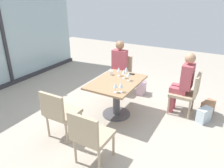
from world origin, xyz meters
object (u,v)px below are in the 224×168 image
chair_far_right (120,71)px  chair_far_left (59,111)px  person_far_right (118,65)px  handbag_2 (208,108)px  person_front_right (184,81)px  wine_glass_3 (124,72)px  cell_phone_on_table (131,74)px  coffee_cup (111,73)px  handbag_0 (204,115)px  wine_glass_4 (121,85)px  wine_glass_0 (129,74)px  wine_glass_1 (126,69)px  wine_glass_5 (115,85)px  handbag_1 (141,88)px  chair_front_right (188,91)px  dining_table_main (117,91)px  chair_side_end (90,135)px  wine_glass_2 (119,70)px

chair_far_right → chair_far_left: same height
person_far_right → handbag_2: (-0.06, -2.07, -0.56)m
chair_far_right → person_front_right: (-0.36, -1.57, 0.20)m
wine_glass_3 → cell_phone_on_table: bearing=-6.9°
coffee_cup → handbag_0: 1.97m
wine_glass_4 → cell_phone_on_table: (0.86, 0.20, -0.13)m
chair_far_left → wine_glass_0: size_ratio=4.70×
handbag_0 → wine_glass_1: bearing=121.5°
coffee_cup → wine_glass_5: bearing=-145.4°
wine_glass_3 → chair_far_right: bearing=30.6°
handbag_1 → handbag_2: bearing=-102.1°
wine_glass_5 → handbag_2: 2.08m
chair_front_right → wine_glass_1: 1.28m
wine_glass_3 → handbag_1: 1.20m
person_front_right → wine_glass_1: person_front_right is taller
person_front_right → wine_glass_1: size_ratio=6.81×
wine_glass_1 → wine_glass_0: bearing=-145.0°
chair_front_right → wine_glass_1: bearing=107.2°
handbag_0 → dining_table_main: bearing=133.7°
wine_glass_5 → cell_phone_on_table: bearing=7.8°
chair_side_end → wine_glass_1: (1.72, 0.29, 0.37)m
wine_glass_0 → cell_phone_on_table: size_ratio=1.28×
wine_glass_5 → cell_phone_on_table: wine_glass_5 is taller
dining_table_main → handbag_1: size_ratio=3.89×
wine_glass_2 → handbag_1: wine_glass_2 is taller
chair_front_right → wine_glass_4: (-1.11, 0.91, 0.37)m
chair_far_left → person_far_right: (2.07, 0.00, 0.20)m
cell_phone_on_table → wine_glass_2: bearing=128.3°
chair_far_right → handbag_2: 2.11m
person_far_right → chair_side_end: bearing=-161.4°
chair_far_left → wine_glass_4: size_ratio=4.70×
chair_far_right → wine_glass_3: (-0.89, -0.53, 0.37)m
chair_far_right → wine_glass_5: 1.72m
wine_glass_5 → coffee_cup: size_ratio=2.06×
wine_glass_0 → wine_glass_2: size_ratio=1.00×
wine_glass_2 → chair_far_right: bearing=24.6°
handbag_0 → coffee_cup: bearing=123.8°
chair_far_left → handbag_0: chair_far_left is taller
person_front_right → chair_front_right: bearing=-90.0°
handbag_0 → handbag_1: 1.61m
chair_side_end → person_front_right: 2.23m
handbag_0 → cell_phone_on_table: bearing=117.6°
wine_glass_1 → handbag_0: wine_glass_1 is taller
chair_far_left → person_front_right: person_front_right is taller
dining_table_main → wine_glass_4: bearing=-143.1°
wine_glass_4 → wine_glass_5: 0.10m
wine_glass_5 → coffee_cup: 0.84m
wine_glass_5 → handbag_0: wine_glass_5 is taller
chair_far_right → wine_glass_3: 1.10m
chair_side_end → person_front_right: (2.08, -0.78, 0.20)m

